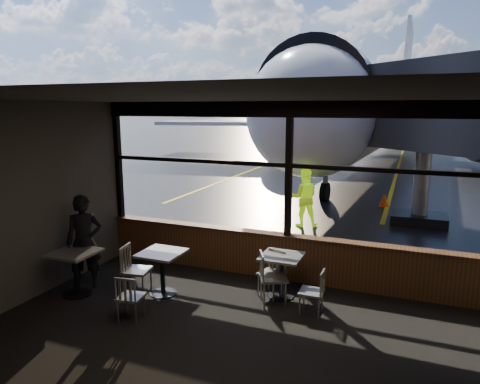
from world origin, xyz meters
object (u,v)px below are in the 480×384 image
Objects in this scene: jet_bridge at (469,141)px; chair_mid_w at (137,271)px; cafe_table_left at (76,273)px; passenger at (84,242)px; cafe_table_mid at (163,273)px; chair_near_n at (271,274)px; ground_crew at (304,198)px; chair_near_w at (273,278)px; cone_wing at (315,155)px; cafe_table_near at (281,276)px; chair_near_e at (311,292)px; cone_nose at (384,200)px; airliner at (382,66)px; chair_mid_s at (131,297)px.

jet_bridge reaches higher than chair_mid_w.
cafe_table_left is 0.47× the size of passenger.
cafe_table_mid is at bearing -28.31° from passenger.
cafe_table_mid is 1.98m from chair_near_n.
ground_crew reaches higher than cafe_table_left.
jet_bridge is 11.90× the size of chair_near_w.
chair_near_n is at bearing -79.89° from cone_wing.
cafe_table_near is 0.19m from chair_near_n.
cone_wing is (-4.71, 22.15, -0.15)m from chair_near_e.
cone_wing is at bearing 53.43° from passenger.
chair_near_w is 22.36m from cone_wing.
cafe_table_mid is at bearing -106.14° from chair_near_w.
ground_crew reaches higher than cone_nose.
chair_mid_w is 0.53× the size of passenger.
chair_near_n is 4.95m from ground_crew.
jet_bridge reaches higher than chair_near_w.
passenger is 6.47m from ground_crew.
jet_bridge reaches higher than chair_near_n.
airliner reaches higher than cafe_table_mid.
cone_wing is at bearing 85.85° from chair_mid_s.
jet_bridge is 10.25m from passenger.
chair_mid_w reaches higher than cafe_table_mid.
passenger reaches higher than cafe_table_left.
cone_wing is (-5.31, 13.33, 0.02)m from cone_nose.
chair_near_e is 1.00× the size of chair_mid_s.
cone_nose is (-2.21, 2.02, -2.24)m from jet_bridge.
chair_near_w is at bearing 93.06° from chair_mid_w.
chair_near_n is 0.88× the size of chair_mid_w.
passenger is at bearing -164.91° from cafe_table_near.
cone_nose is (3.30, 9.04, -0.18)m from cafe_table_mid.
chair_mid_w is (-2.44, -0.93, 0.08)m from cafe_table_near.
chair_mid_s is 0.83× the size of chair_mid_w.
chair_near_w is 0.34m from chair_near_n.
cone_wing is at bearing 91.40° from cafe_table_left.
cafe_table_near is at bearing 145.83° from chair_near_w.
ground_crew is at bearing -161.14° from jet_bridge.
cone_wing is at bearing -63.19° from chair_near_n.
cafe_table_mid is (-2.04, -0.71, 0.01)m from cafe_table_near.
passenger is at bearing 95.75° from chair_near_e.
cafe_table_left is 0.88× the size of chair_near_w.
cafe_table_left reaches higher than chair_near_e.
chair_mid_w is at bearing 38.59° from chair_near_n.
chair_near_w reaches higher than chair_near_e.
chair_near_n is at bearing -86.77° from airliner.
chair_near_n is 1.06× the size of chair_mid_s.
cafe_table_mid is at bearing 94.01° from chair_near_e.
airliner reaches higher than jet_bridge.
ground_crew is at bearing 70.41° from chair_mid_s.
chair_near_e is at bearing 87.28° from chair_mid_w.
chair_near_e is 0.84× the size of chair_near_w.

